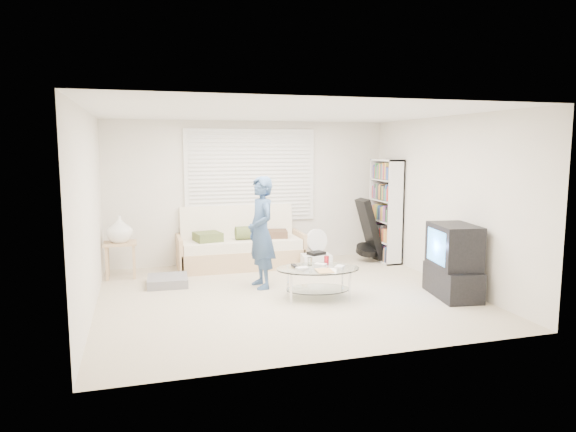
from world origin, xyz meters
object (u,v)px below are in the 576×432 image
object	(u,v)px
futon_sofa	(240,247)
bookshelf	(385,211)
tv_unit	(453,262)
coffee_table	(318,274)

from	to	relation	value
futon_sofa	bookshelf	xyz separation A→B (m)	(2.59, -0.28, 0.58)
futon_sofa	bookshelf	bearing A→B (deg)	-6.24
futon_sofa	tv_unit	distance (m)	3.56
bookshelf	tv_unit	size ratio (longest dim) A/B	1.82
tv_unit	coffee_table	bearing A→B (deg)	166.14
tv_unit	coffee_table	world-z (taller)	tv_unit
futon_sofa	coffee_table	size ratio (longest dim) A/B	1.71
futon_sofa	bookshelf	distance (m)	2.67
futon_sofa	tv_unit	world-z (taller)	futon_sofa
futon_sofa	bookshelf	size ratio (longest dim) A/B	1.16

